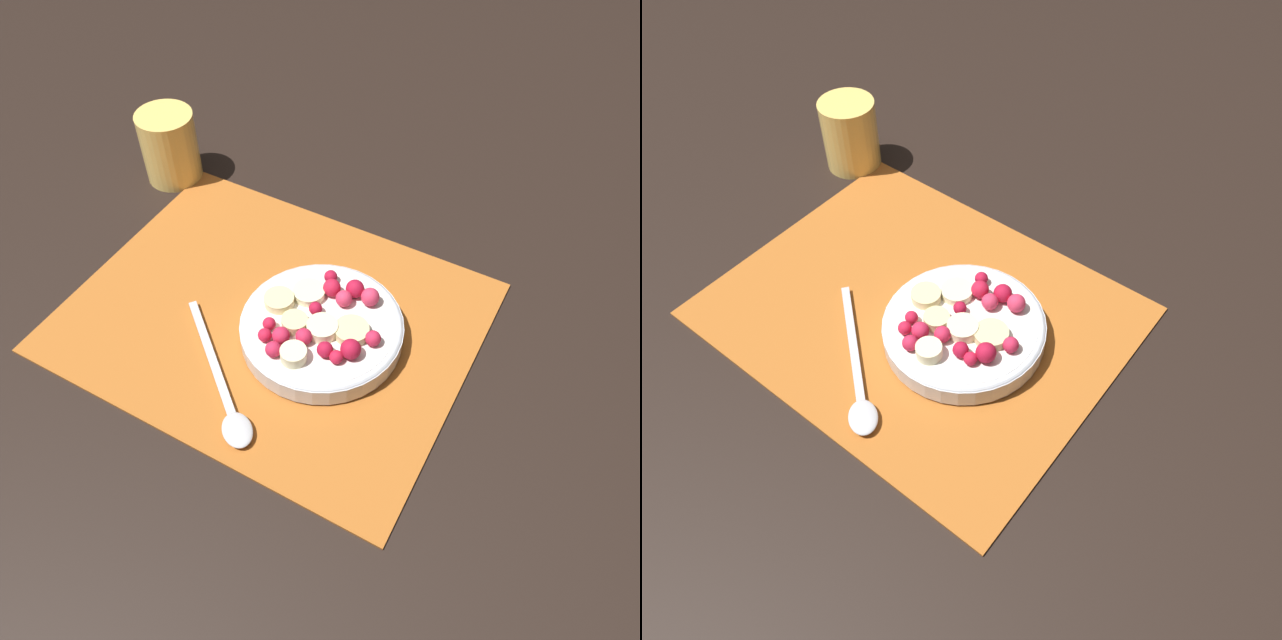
{
  "view_description": "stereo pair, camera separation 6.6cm",
  "coord_description": "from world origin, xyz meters",
  "views": [
    {
      "loc": [
        -0.27,
        0.37,
        0.55
      ],
      "look_at": [
        -0.06,
        0.0,
        0.04
      ],
      "focal_mm": 35.0,
      "sensor_mm": 36.0,
      "label": 1
    },
    {
      "loc": [
        -0.32,
        0.33,
        0.55
      ],
      "look_at": [
        -0.06,
        0.0,
        0.04
      ],
      "focal_mm": 35.0,
      "sensor_mm": 36.0,
      "label": 2
    }
  ],
  "objects": [
    {
      "name": "ground_plane",
      "position": [
        0.0,
        0.0,
        0.0
      ],
      "size": [
        3.0,
        3.0,
        0.0
      ],
      "primitive_type": "plane",
      "color": "black"
    },
    {
      "name": "spoon",
      "position": [
        -0.02,
        0.12,
        0.01
      ],
      "size": [
        0.17,
        0.14,
        0.01
      ],
      "rotation": [
        0.0,
        0.0,
        2.45
      ],
      "color": "silver",
      "rests_on": "placemat"
    },
    {
      "name": "fruit_bowl",
      "position": [
        -0.06,
        0.0,
        0.02
      ],
      "size": [
        0.18,
        0.18,
        0.05
      ],
      "color": "silver",
      "rests_on": "placemat"
    },
    {
      "name": "placemat",
      "position": [
        0.0,
        0.0,
        0.0
      ],
      "size": [
        0.45,
        0.36,
        0.01
      ],
      "color": "#B26023",
      "rests_on": "ground_plane"
    },
    {
      "name": "drinking_glass",
      "position": [
        0.25,
        -0.16,
        0.05
      ],
      "size": [
        0.08,
        0.08,
        0.1
      ],
      "color": "#F4CC66",
      "rests_on": "ground_plane"
    }
  ]
}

